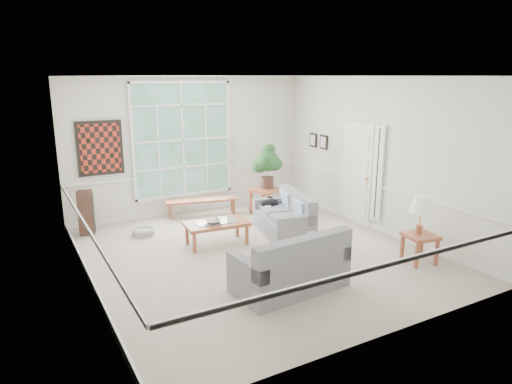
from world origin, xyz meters
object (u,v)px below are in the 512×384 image
(loveseat_right, at_px, (283,214))
(end_table, at_px, (265,201))
(coffee_table, at_px, (217,233))
(loveseat_front, at_px, (290,260))
(side_table, at_px, (419,248))

(loveseat_right, distance_m, end_table, 1.42)
(coffee_table, bearing_deg, loveseat_right, -0.42)
(loveseat_right, bearing_deg, loveseat_front, -108.26)
(loveseat_right, distance_m, side_table, 2.58)
(loveseat_front, relative_size, end_table, 2.80)
(end_table, bearing_deg, loveseat_front, -114.83)
(loveseat_right, relative_size, end_table, 2.60)
(loveseat_right, height_order, side_table, loveseat_right)
(loveseat_right, relative_size, loveseat_front, 0.93)
(coffee_table, bearing_deg, side_table, -38.03)
(loveseat_right, height_order, coffee_table, loveseat_right)
(side_table, bearing_deg, loveseat_front, 174.37)
(loveseat_right, height_order, loveseat_front, loveseat_front)
(end_table, bearing_deg, side_table, -77.18)
(loveseat_front, relative_size, coffee_table, 1.42)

